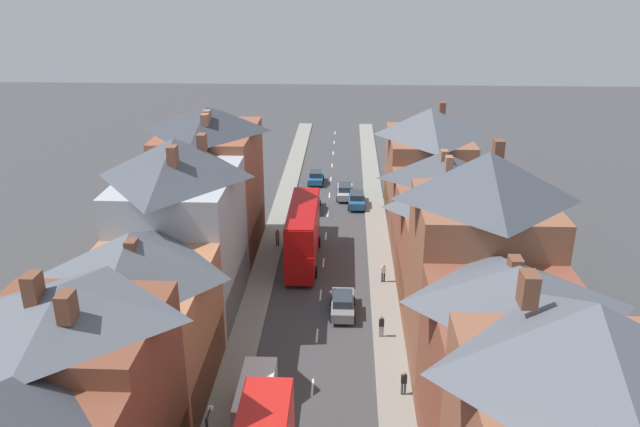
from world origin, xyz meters
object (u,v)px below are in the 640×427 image
object	(u,v)px
double_decker_bus_lead	(303,233)
car_near_silver	(345,191)
car_parked_left_b	(343,304)
pedestrian_far_left	(383,272)
car_mid_black	(316,177)
car_parked_right_a	(312,203)
pedestrian_mid_right	(381,325)
pedestrian_mid_left	(404,382)
delivery_van	(256,398)
car_parked_left_a	(357,199)
pedestrian_far_right	(277,237)

from	to	relation	value
double_decker_bus_lead	car_near_silver	xyz separation A→B (m)	(3.61, 17.15, -2.00)
car_parked_left_b	pedestrian_far_left	distance (m)	6.06
car_near_silver	car_mid_black	world-z (taller)	car_near_silver
double_decker_bus_lead	car_parked_right_a	size ratio (longest dim) A/B	2.59
pedestrian_far_left	pedestrian_mid_right	bearing A→B (deg)	-93.87
car_near_silver	car_parked_left_b	distance (m)	26.05
car_parked_right_a	pedestrian_mid_left	xyz separation A→B (m)	(7.42, -31.72, 0.19)
pedestrian_far_left	car_parked_right_a	bearing A→B (deg)	112.36
pedestrian_far_left	car_mid_black	bearing A→B (deg)	104.92
double_decker_bus_lead	car_near_silver	world-z (taller)	double_decker_bus_lead
delivery_van	pedestrian_mid_left	bearing A→B (deg)	14.85
car_near_silver	car_parked_left_a	size ratio (longest dim) A/B	1.00
car_parked_left_a	pedestrian_mid_left	size ratio (longest dim) A/B	2.83
car_parked_left_b	delivery_van	world-z (taller)	delivery_van
car_near_silver	car_parked_left_a	world-z (taller)	car_parked_left_a
double_decker_bus_lead	car_parked_left_a	world-z (taller)	double_decker_bus_lead
pedestrian_mid_left	pedestrian_far_right	bearing A→B (deg)	114.79
car_near_silver	pedestrian_far_right	xyz separation A→B (m)	(-6.28, -13.98, 0.21)
delivery_van	pedestrian_mid_right	size ratio (longest dim) A/B	3.23
car_near_silver	pedestrian_far_right	bearing A→B (deg)	-114.18
car_near_silver	car_parked_right_a	world-z (taller)	car_parked_right_a
pedestrian_far_left	car_parked_left_a	bearing A→B (deg)	96.36
pedestrian_far_right	double_decker_bus_lead	bearing A→B (deg)	-49.95
car_parked_right_a	car_parked_left_a	bearing A→B (deg)	15.92
car_parked_right_a	car_parked_left_b	xyz separation A→B (m)	(3.60, -21.92, -0.02)
car_near_silver	car_parked_left_a	bearing A→B (deg)	-64.54
pedestrian_mid_left	double_decker_bus_lead	bearing A→B (deg)	111.68
car_mid_black	pedestrian_mid_right	xyz separation A→B (m)	(6.37, -34.43, 0.23)
car_near_silver	pedestrian_mid_left	bearing A→B (deg)	-83.92
double_decker_bus_lead	car_mid_black	distance (m)	22.29
double_decker_bus_lead	car_parked_left_a	size ratio (longest dim) A/B	2.37
double_decker_bus_lead	pedestrian_far_left	distance (m)	8.13
double_decker_bus_lead	car_mid_black	world-z (taller)	double_decker_bus_lead
car_mid_black	pedestrian_far_left	bearing A→B (deg)	-75.08
pedestrian_mid_right	pedestrian_far_right	xyz separation A→B (m)	(-9.05, 15.41, 0.00)
pedestrian_mid_left	car_parked_left_a	bearing A→B (deg)	94.35
car_near_silver	car_parked_left_b	size ratio (longest dim) A/B	1.05
pedestrian_far_left	pedestrian_far_right	distance (m)	11.90
car_parked_left_b	pedestrian_mid_right	bearing A→B (deg)	-50.33
car_parked_left_b	car_mid_black	bearing A→B (deg)	96.60
car_mid_black	pedestrian_mid_left	xyz separation A→B (m)	(7.42, -40.89, 0.23)
car_parked_left_a	pedestrian_mid_left	xyz separation A→B (m)	(2.52, -33.11, 0.20)
delivery_van	pedestrian_far_left	size ratio (longest dim) A/B	3.23
double_decker_bus_lead	car_parked_right_a	xyz separation A→B (m)	(0.01, 13.03, -1.97)
pedestrian_far_left	pedestrian_far_right	xyz separation A→B (m)	(-9.61, 7.01, 0.00)
double_decker_bus_lead	delivery_van	xyz separation A→B (m)	(-1.29, -21.00, -1.48)
car_parked_right_a	car_mid_black	bearing A→B (deg)	90.00
car_parked_left_a	delivery_van	world-z (taller)	delivery_van
car_parked_right_a	pedestrian_far_right	xyz separation A→B (m)	(-2.68, -9.85, 0.19)
car_mid_black	car_parked_left_b	distance (m)	31.30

